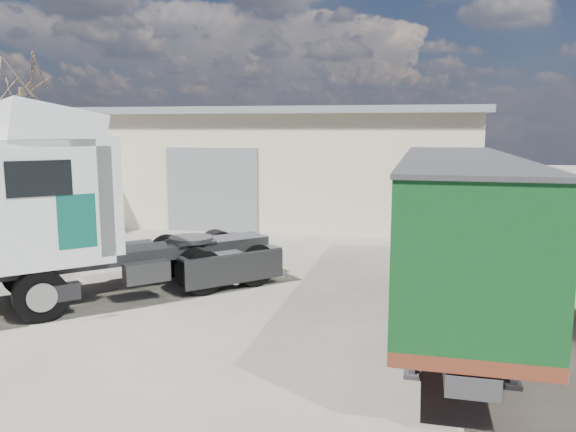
% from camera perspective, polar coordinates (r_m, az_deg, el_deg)
% --- Properties ---
extents(ground, '(120.00, 120.00, 0.00)m').
position_cam_1_polar(ground, '(14.63, -12.68, -8.84)').
color(ground, black).
rests_on(ground, ground).
extents(warehouse, '(30.60, 12.60, 5.42)m').
position_cam_1_polar(warehouse, '(31.07, -11.25, 5.52)').
color(warehouse, tan).
rests_on(warehouse, ground).
extents(bare_tree, '(4.00, 4.00, 9.60)m').
position_cam_1_polar(bare_tree, '(40.56, -25.57, 13.03)').
color(bare_tree, '#382B21').
rests_on(bare_tree, ground).
extents(tractor_unit, '(7.38, 7.19, 5.09)m').
position_cam_1_polar(tractor_unit, '(15.29, -19.80, -0.13)').
color(tractor_unit, black).
rests_on(tractor_unit, ground).
extents(box_trailer, '(2.95, 11.51, 3.79)m').
position_cam_1_polar(box_trailer, '(13.61, 16.70, -0.31)').
color(box_trailer, '#2D2D30').
rests_on(box_trailer, ground).
extents(panel_van, '(2.15, 4.40, 1.74)m').
position_cam_1_polar(panel_van, '(25.96, -18.51, 0.68)').
color(panel_van, black).
rests_on(panel_van, ground).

